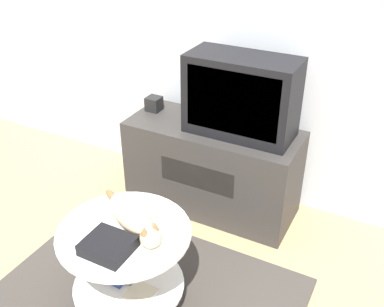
# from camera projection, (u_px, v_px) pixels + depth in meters

# --- Properties ---
(wall_back) EXTENTS (8.00, 0.05, 2.60)m
(wall_back) POSITION_uv_depth(u_px,v_px,m) (247.00, 3.00, 2.67)
(wall_back) COLOR silver
(wall_back) RESTS_ON ground_plane
(tv_stand) EXTENTS (1.11, 0.45, 0.60)m
(tv_stand) POSITION_uv_depth(u_px,v_px,m) (212.00, 168.00, 2.97)
(tv_stand) COLOR #33302D
(tv_stand) RESTS_ON ground_plane
(tv) EXTENTS (0.65, 0.31, 0.48)m
(tv) POSITION_uv_depth(u_px,v_px,m) (241.00, 96.00, 2.63)
(tv) COLOR black
(tv) RESTS_ON tv_stand
(speaker) EXTENTS (0.09, 0.09, 0.09)m
(speaker) POSITION_uv_depth(u_px,v_px,m) (154.00, 104.00, 3.02)
(speaker) COLOR black
(speaker) RESTS_ON tv_stand
(coffee_table) EXTENTS (0.64, 0.64, 0.47)m
(coffee_table) POSITION_uv_depth(u_px,v_px,m) (126.00, 258.00, 2.21)
(coffee_table) COLOR #B2B2B7
(coffee_table) RESTS_ON rug
(dvd_box) EXTENTS (0.21, 0.19, 0.06)m
(dvd_box) POSITION_uv_depth(u_px,v_px,m) (108.00, 246.00, 1.99)
(dvd_box) COLOR black
(dvd_box) RESTS_ON coffee_table
(cat) EXTENTS (0.47, 0.30, 0.13)m
(cat) POSITION_uv_depth(u_px,v_px,m) (133.00, 215.00, 2.12)
(cat) COLOR beige
(cat) RESTS_ON coffee_table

